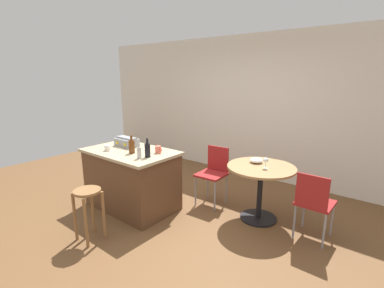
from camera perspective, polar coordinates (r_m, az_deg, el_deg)
name	(u,v)px	position (r m, az deg, el deg)	size (l,w,h in m)	color
ground_plane	(167,221)	(3.98, -5.15, -15.48)	(8.80, 8.80, 0.00)	brown
back_wall	(254,107)	(5.54, 12.52, 7.34)	(8.00, 0.10, 2.70)	silver
kitchen_island	(132,179)	(4.29, -12.23, -6.98)	(1.36, 0.86, 0.88)	brown
wooden_stool	(88,204)	(3.59, -20.46, -11.44)	(0.32, 0.32, 0.64)	olive
dining_table	(261,179)	(3.90, 13.84, -7.01)	(0.91, 0.91, 0.77)	black
folding_chair_near	(314,201)	(3.64, 23.65, -10.64)	(0.41, 0.41, 0.86)	maroon
folding_chair_far	(214,170)	(4.30, 4.48, -5.42)	(0.42, 0.42, 0.88)	maroon
toolbox	(127,142)	(4.40, -13.20, 0.42)	(0.37, 0.22, 0.14)	gray
bottle_0	(147,150)	(3.74, -9.10, -1.20)	(0.08, 0.08, 0.26)	black
bottle_1	(139,152)	(3.71, -10.77, -1.72)	(0.06, 0.06, 0.21)	#B7B2AD
bottle_2	(132,146)	(3.98, -12.23, -0.46)	(0.08, 0.08, 0.25)	#603314
cup_0	(107,148)	(4.22, -16.94, -0.76)	(0.12, 0.08, 0.08)	white
cup_1	(158,149)	(3.94, -6.92, -1.12)	(0.12, 0.09, 0.10)	#DB6651
wine_glass	(266,161)	(3.74, 14.87, -3.28)	(0.07, 0.07, 0.14)	silver
serving_bowl	(256,160)	(3.97, 13.02, -3.27)	(0.18, 0.18, 0.07)	white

